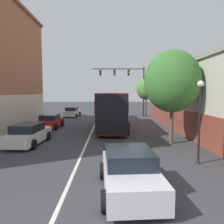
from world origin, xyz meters
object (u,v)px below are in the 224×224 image
at_px(parked_car_left_mid, 51,121).
at_px(street_tree_near, 172,81).
at_px(parked_car_left_far, 72,112).
at_px(street_lamp, 200,117).
at_px(parked_car_left_near, 29,134).
at_px(bus, 114,108).
at_px(traffic_signal_gantry, 127,80).
at_px(hatchback_foreground, 130,172).
at_px(street_tree_far, 146,89).

distance_m(parked_car_left_mid, street_tree_near, 12.39).
distance_m(parked_car_left_far, street_lamp, 23.23).
bearing_deg(parked_car_left_near, parked_car_left_far, 3.60).
bearing_deg(parked_car_left_far, street_tree_near, -147.12).
relative_size(bus, street_tree_near, 1.73).
distance_m(traffic_signal_gantry, street_tree_near, 16.96).
bearing_deg(parked_car_left_mid, hatchback_foreground, -153.68).
bearing_deg(parked_car_left_far, hatchback_foreground, -162.36).
xyz_separation_m(bus, street_lamp, (3.82, -10.84, 0.35)).
relative_size(parked_car_left_near, parked_car_left_mid, 1.05).
bearing_deg(street_tree_far, street_tree_near, -94.08).
relative_size(parked_car_left_near, parked_car_left_far, 1.04).
bearing_deg(street_lamp, bus, 109.43).
distance_m(hatchback_foreground, street_tree_far, 24.99).
bearing_deg(street_tree_near, parked_car_left_near, -179.26).
distance_m(parked_car_left_mid, traffic_signal_gantry, 13.92).
height_order(bus, street_tree_near, street_tree_near).
xyz_separation_m(parked_car_left_near, parked_car_left_far, (0.02, 17.01, -0.02)).
distance_m(traffic_signal_gantry, street_lamp, 21.37).
relative_size(traffic_signal_gantry, street_tree_far, 1.34).
relative_size(parked_car_left_far, street_tree_far, 0.76).
bearing_deg(bus, street_tree_near, -147.65).
xyz_separation_m(hatchback_foreground, parked_car_left_near, (-5.99, 6.98, -0.02)).
xyz_separation_m(parked_car_left_near, street_tree_near, (9.46, 0.12, 3.48)).
bearing_deg(parked_car_left_near, traffic_signal_gantry, -21.39).
xyz_separation_m(street_tree_near, street_tree_far, (1.23, 17.22, -0.20)).
bearing_deg(hatchback_foreground, parked_car_left_near, 37.70).
bearing_deg(bus, parked_car_left_near, 142.41).
relative_size(parked_car_left_far, street_lamp, 1.05).
relative_size(hatchback_foreground, parked_car_left_far, 0.96).
height_order(street_lamp, street_tree_near, street_tree_near).
relative_size(parked_car_left_near, street_lamp, 1.10).
bearing_deg(street_tree_far, traffic_signal_gantry, -172.46).
height_order(parked_car_left_near, street_tree_near, street_tree_near).
distance_m(parked_car_left_near, traffic_signal_gantry, 19.29).
distance_m(traffic_signal_gantry, street_tree_far, 3.06).
bearing_deg(parked_car_left_mid, traffic_signal_gantry, -37.71).
relative_size(hatchback_foreground, street_tree_far, 0.73).
height_order(parked_car_left_near, traffic_signal_gantry, traffic_signal_gantry).
height_order(bus, street_lamp, street_lamp).
height_order(parked_car_left_far, traffic_signal_gantry, traffic_signal_gantry).
relative_size(parked_car_left_far, traffic_signal_gantry, 0.57).
relative_size(parked_car_left_far, street_tree_near, 0.67).
xyz_separation_m(street_lamp, street_tree_far, (1.14, 21.46, 1.70)).
bearing_deg(traffic_signal_gantry, street_tree_near, -84.83).
relative_size(street_tree_near, street_tree_far, 1.12).
bearing_deg(traffic_signal_gantry, parked_car_left_mid, -129.21).
height_order(bus, street_tree_far, street_tree_far).
bearing_deg(street_tree_far, bus, -115.03).
relative_size(street_lamp, street_tree_far, 0.72).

